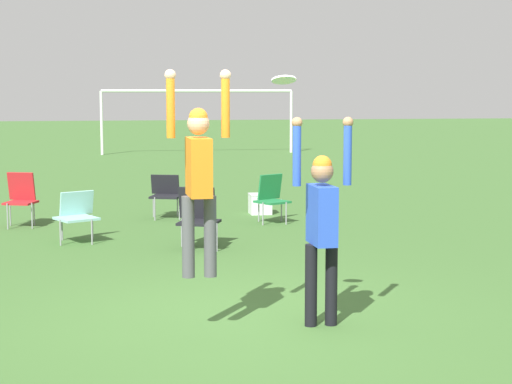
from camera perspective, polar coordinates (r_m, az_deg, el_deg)
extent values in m
plane|color=#3D662D|center=(8.66, -1.10, -8.58)|extent=(120.00, 120.00, 0.00)
cylinder|color=#4C4C51|center=(8.07, -4.54, -3.01)|extent=(0.12, 0.12, 0.77)
cylinder|color=#4C4C51|center=(8.09, -3.07, -2.97)|extent=(0.12, 0.12, 0.77)
cube|color=orange|center=(7.99, -3.84, 1.67)|extent=(0.21, 0.47, 0.55)
sphere|color=tan|center=(7.97, -3.87, 4.57)|extent=(0.21, 0.21, 0.21)
sphere|color=orange|center=(7.96, -3.87, 4.98)|extent=(0.18, 0.18, 0.18)
cylinder|color=orange|center=(7.94, -5.71, 5.69)|extent=(0.08, 0.08, 0.58)
sphere|color=tan|center=(7.94, -5.74, 7.77)|extent=(0.10, 0.10, 0.10)
cylinder|color=orange|center=(7.99, -2.05, 5.72)|extent=(0.08, 0.08, 0.58)
sphere|color=tan|center=(7.99, -2.05, 7.80)|extent=(0.10, 0.10, 0.10)
cylinder|color=black|center=(8.40, 3.69, -6.23)|extent=(0.12, 0.12, 0.81)
cylinder|color=black|center=(8.45, 5.04, -6.17)|extent=(0.12, 0.12, 0.81)
cube|color=blue|center=(8.29, 4.41, -1.53)|extent=(0.21, 0.46, 0.57)
sphere|color=#9E704C|center=(8.24, 4.44, 1.38)|extent=(0.22, 0.22, 0.22)
sphere|color=orange|center=(8.24, 4.44, 1.80)|extent=(0.19, 0.19, 0.19)
cylinder|color=blue|center=(8.17, 2.74, 2.52)|extent=(0.08, 0.08, 0.61)
sphere|color=#9E704C|center=(8.16, 2.75, 4.65)|extent=(0.10, 0.10, 0.10)
cylinder|color=blue|center=(8.29, 6.13, 2.55)|extent=(0.08, 0.08, 0.61)
sphere|color=#9E704C|center=(8.28, 6.15, 4.65)|extent=(0.10, 0.10, 0.10)
cylinder|color=white|center=(8.11, 1.87, 7.49)|extent=(0.24, 0.23, 0.09)
cylinder|color=gray|center=(14.66, 0.46, -1.47)|extent=(0.02, 0.02, 0.39)
cylinder|color=gray|center=(14.74, 2.03, -1.43)|extent=(0.02, 0.02, 0.39)
cylinder|color=gray|center=(15.06, 0.19, -1.25)|extent=(0.02, 0.02, 0.39)
cylinder|color=gray|center=(15.13, 1.71, -1.21)|extent=(0.02, 0.02, 0.39)
cube|color=#1E753D|center=(14.87, 1.10, -0.66)|extent=(0.65, 0.65, 0.04)
cube|color=#1E753D|center=(15.06, 0.94, 0.36)|extent=(0.48, 0.33, 0.45)
cylinder|color=gray|center=(15.30, -6.76, -1.12)|extent=(0.02, 0.02, 0.42)
cylinder|color=gray|center=(15.33, -5.13, -1.09)|extent=(0.02, 0.02, 0.42)
cylinder|color=gray|center=(15.73, -6.85, -0.91)|extent=(0.02, 0.02, 0.42)
cylinder|color=gray|center=(15.76, -5.26, -0.87)|extent=(0.02, 0.02, 0.42)
cube|color=black|center=(15.51, -6.01, -0.30)|extent=(0.65, 0.65, 0.04)
cube|color=black|center=(15.72, -6.08, 0.51)|extent=(0.52, 0.26, 0.36)
cylinder|color=gray|center=(13.06, -12.91, -2.67)|extent=(0.02, 0.02, 0.39)
cylinder|color=gray|center=(13.04, -10.88, -2.63)|extent=(0.02, 0.02, 0.39)
cylinder|color=gray|center=(13.51, -12.81, -2.35)|extent=(0.02, 0.02, 0.39)
cylinder|color=gray|center=(13.49, -10.85, -2.32)|extent=(0.02, 0.02, 0.39)
cube|color=#8CC6C1|center=(13.25, -11.88, -1.74)|extent=(0.73, 0.73, 0.04)
cube|color=#8CC6C1|center=(13.47, -11.87, -0.73)|extent=(0.53, 0.34, 0.37)
cylinder|color=gray|center=(14.81, -16.23, -1.57)|extent=(0.02, 0.02, 0.44)
cylinder|color=gray|center=(14.77, -14.71, -1.54)|extent=(0.02, 0.02, 0.44)
cylinder|color=gray|center=(15.20, -16.07, -1.36)|extent=(0.02, 0.02, 0.44)
cylinder|color=gray|center=(15.16, -14.58, -1.33)|extent=(0.02, 0.02, 0.44)
cube|color=#B21E23|center=(14.96, -15.42, -0.69)|extent=(0.59, 0.59, 0.04)
cube|color=#B21E23|center=(15.14, -15.37, 0.38)|extent=(0.48, 0.27, 0.48)
cylinder|color=gray|center=(12.23, -4.78, -3.09)|extent=(0.02, 0.02, 0.41)
cylinder|color=gray|center=(12.28, -2.63, -3.04)|extent=(0.02, 0.02, 0.41)
cylinder|color=gray|center=(12.68, -4.97, -2.74)|extent=(0.02, 0.02, 0.41)
cylinder|color=gray|center=(12.73, -2.89, -2.69)|extent=(0.02, 0.02, 0.41)
cube|color=black|center=(12.45, -3.82, -2.04)|extent=(0.71, 0.71, 0.04)
cube|color=black|center=(12.66, -3.95, -0.72)|extent=(0.55, 0.31, 0.47)
cube|color=white|center=(16.02, 0.27, -0.83)|extent=(0.39, 0.39, 0.36)
cube|color=silver|center=(15.99, 0.27, -0.16)|extent=(0.40, 0.40, 0.02)
cylinder|color=white|center=(31.43, -10.25, 4.55)|extent=(0.10, 0.10, 2.30)
cylinder|color=white|center=(32.15, 2.36, 4.70)|extent=(0.10, 0.10, 2.30)
cylinder|color=white|center=(31.58, -3.89, 6.74)|extent=(7.00, 0.10, 0.10)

